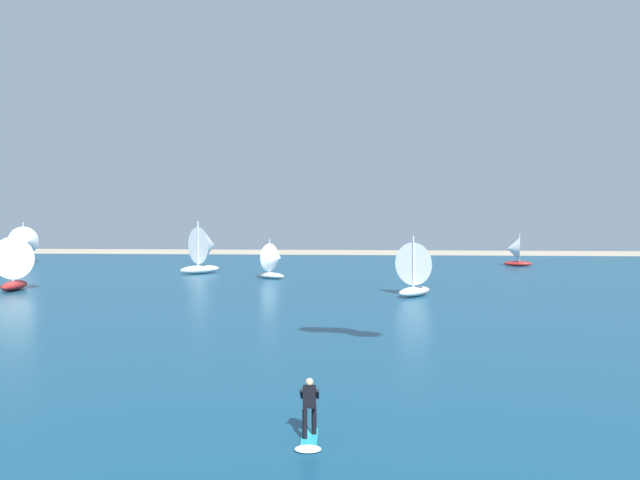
{
  "coord_description": "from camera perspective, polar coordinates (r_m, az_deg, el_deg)",
  "views": [
    {
      "loc": [
        1.36,
        -5.25,
        6.25
      ],
      "look_at": [
        -0.06,
        14.25,
        5.49
      ],
      "focal_mm": 36.22,
      "sensor_mm": 36.0,
      "label": 1
    }
  ],
  "objects": [
    {
      "name": "sailboat_center_horizon",
      "position": [
        69.31,
        -10.1,
        -0.82
      ],
      "size": [
        4.84,
        4.91,
        5.53
      ],
      "color": "white",
      "rests_on": "ocean"
    },
    {
      "name": "sailboat_mid_right",
      "position": [
        49.88,
        8.68,
        -2.47
      ],
      "size": [
        3.87,
        4.13,
        4.59
      ],
      "color": "silver",
      "rests_on": "ocean"
    },
    {
      "name": "ocean",
      "position": [
        54.85,
        2.73,
        -4.28
      ],
      "size": [
        160.0,
        90.0,
        0.1
      ],
      "primitive_type": "cube",
      "color": "navy",
      "rests_on": "ground"
    },
    {
      "name": "sailboat_leading",
      "position": [
        62.32,
        -4.05,
        -1.85
      ],
      "size": [
        3.43,
        3.14,
        3.82
      ],
      "color": "silver",
      "rests_on": "ocean"
    },
    {
      "name": "sailboat_outermost",
      "position": [
        89.62,
        -24.6,
        -0.38
      ],
      "size": [
        4.59,
        4.68,
        5.26
      ],
      "color": "maroon",
      "rests_on": "ocean"
    },
    {
      "name": "sailboat_heeled_over",
      "position": [
        59.04,
        -25.22,
        -1.78
      ],
      "size": [
        3.71,
        4.31,
        4.92
      ],
      "color": "maroon",
      "rests_on": "ocean"
    },
    {
      "name": "sailboat_near_shore",
      "position": [
        81.22,
        16.77,
        -0.96
      ],
      "size": [
        3.44,
        2.98,
        3.9
      ],
      "color": "maroon",
      "rests_on": "ocean"
    },
    {
      "name": "kitesurfer",
      "position": [
        18.25,
        -0.97,
        -15.49
      ],
      "size": [
        0.73,
        1.97,
        1.67
      ],
      "color": "#26B2CC",
      "rests_on": "ocean"
    }
  ]
}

